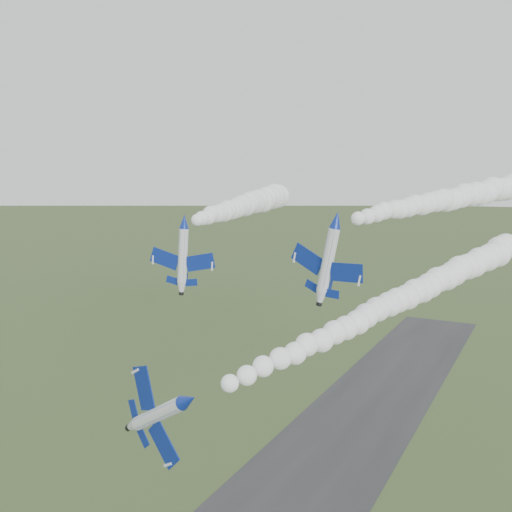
# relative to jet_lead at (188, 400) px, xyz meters

# --- Properties ---
(runway) EXTENTS (24.00, 260.00, 0.04)m
(runway) POSITION_rel_jet_lead_xyz_m (-5.96, 35.59, -30.91)
(runway) COLOR #2B2B2E
(runway) RESTS_ON ground
(jet_lead) EXTENTS (5.78, 12.12, 8.73)m
(jet_lead) POSITION_rel_jet_lead_xyz_m (0.00, 0.00, 0.00)
(jet_lead) COLOR silver
(smoke_trail_jet_lead) EXTENTS (23.35, 74.88, 4.75)m
(smoke_trail_jet_lead) POSITION_rel_jet_lead_xyz_m (10.87, 39.61, 3.49)
(smoke_trail_jet_lead) COLOR white
(jet_pair_left) EXTENTS (9.79, 11.49, 2.88)m
(jet_pair_left) POSITION_rel_jet_lead_xyz_m (-17.79, 25.15, 13.84)
(jet_pair_left) COLOR silver
(smoke_trail_jet_pair_left) EXTENTS (21.14, 68.29, 5.89)m
(smoke_trail_jet_pair_left) POSITION_rel_jet_lead_xyz_m (-26.74, 60.60, 14.58)
(smoke_trail_jet_pair_left) COLOR white
(jet_pair_right) EXTENTS (10.34, 12.45, 3.56)m
(jet_pair_right) POSITION_rel_jet_lead_xyz_m (4.50, 25.73, 14.86)
(jet_pair_right) COLOR silver
(smoke_trail_jet_pair_right) EXTENTS (17.70, 71.28, 5.15)m
(smoke_trail_jet_pair_right) POSITION_rel_jet_lead_xyz_m (12.82, 63.56, 16.48)
(smoke_trail_jet_pair_right) COLOR white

